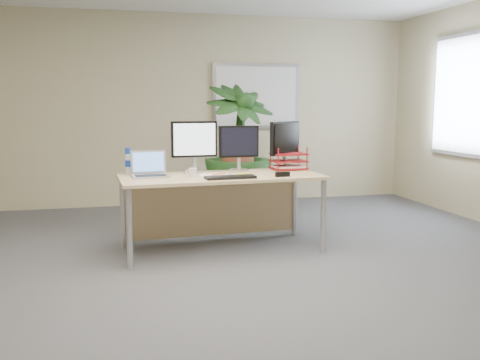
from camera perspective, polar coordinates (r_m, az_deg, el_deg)
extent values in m
plane|color=#4A4A4F|center=(4.04, 0.07, -12.81)|extent=(8.00, 8.00, 0.00)
cube|color=#BEB786|center=(7.72, -7.02, 7.39)|extent=(7.00, 0.04, 2.70)
cube|color=#B5B6BA|center=(7.92, 1.74, 8.92)|extent=(1.30, 0.03, 0.95)
cube|color=white|center=(7.90, 1.78, 8.92)|extent=(1.20, 0.01, 0.85)
cube|color=#B5B6BA|center=(7.39, 22.83, 8.34)|extent=(0.03, 1.30, 1.55)
cube|color=silver|center=(7.38, 22.70, 8.35)|extent=(0.01, 1.20, 1.45)
cube|color=tan|center=(5.22, -2.00, 0.35)|extent=(2.00, 0.93, 0.03)
cube|color=tan|center=(5.65, -2.96, -2.93)|extent=(1.85, 0.12, 0.60)
cylinder|color=#BAB9BE|center=(4.78, -11.72, -5.13)|extent=(0.05, 0.05, 0.72)
cylinder|color=#BAB9BE|center=(5.26, 8.88, -3.83)|extent=(0.05, 0.05, 0.72)
cylinder|color=#BAB9BE|center=(5.49, -12.39, -3.44)|extent=(0.05, 0.05, 0.72)
cylinder|color=#BAB9BE|center=(5.91, 5.86, -2.45)|extent=(0.05, 0.05, 0.72)
imported|color=#143412|center=(6.55, -0.25, 2.07)|extent=(1.09, 1.09, 1.50)
cylinder|color=#BAB9BE|center=(5.44, -4.87, 0.92)|extent=(0.21, 0.21, 0.02)
cylinder|color=#BAB9BE|center=(5.43, -4.88, 1.69)|extent=(0.04, 0.04, 0.13)
cube|color=black|center=(5.41, -4.91, 4.36)|extent=(0.47, 0.07, 0.36)
cube|color=white|center=(5.39, -4.86, 4.34)|extent=(0.42, 0.03, 0.32)
cylinder|color=#BAB9BE|center=(5.56, -0.13, 1.09)|extent=(0.19, 0.19, 0.02)
cylinder|color=#BAB9BE|center=(5.55, -0.13, 1.77)|extent=(0.04, 0.04, 0.11)
cube|color=black|center=(5.53, -0.13, 4.13)|extent=(0.42, 0.06, 0.32)
cube|color=black|center=(5.51, -0.06, 4.11)|extent=(0.38, 0.03, 0.29)
cylinder|color=#BAB9BE|center=(5.72, 4.77, 1.27)|extent=(0.21, 0.21, 0.02)
cylinder|color=#BAB9BE|center=(5.71, 4.78, 1.99)|extent=(0.04, 0.04, 0.12)
cube|color=black|center=(5.69, 4.81, 4.48)|extent=(0.40, 0.29, 0.35)
cube|color=black|center=(5.67, 5.02, 4.47)|extent=(0.34, 0.24, 0.31)
cube|color=#BDBDC1|center=(5.14, -9.51, 0.39)|extent=(0.35, 0.26, 0.02)
cube|color=black|center=(5.13, -9.50, 0.49)|extent=(0.30, 0.17, 0.00)
cube|color=#BDBDC1|center=(5.27, -9.75, 1.92)|extent=(0.34, 0.08, 0.22)
cube|color=#5C90ED|center=(5.27, -9.74, 1.91)|extent=(0.30, 0.06, 0.18)
cube|color=black|center=(4.98, -1.04, 0.30)|extent=(0.48, 0.18, 0.03)
cylinder|color=silver|center=(5.10, -5.06, 0.79)|extent=(0.08, 0.08, 0.08)
torus|color=silver|center=(5.10, -5.53, 0.77)|extent=(0.06, 0.01, 0.06)
cube|color=white|center=(5.17, -2.81, 0.50)|extent=(0.29, 0.23, 0.01)
cylinder|color=#FD531C|center=(5.17, -2.25, 0.64)|extent=(0.14, 0.07, 0.01)
cylinder|color=yellow|center=(5.23, 0.32, 0.62)|extent=(0.12, 0.04, 0.02)
cylinder|color=silver|center=(5.36, -11.80, 1.65)|extent=(0.07, 0.07, 0.21)
cylinder|color=#1739B2|center=(5.34, -11.84, 3.05)|extent=(0.06, 0.06, 0.06)
cylinder|color=#1739B2|center=(5.35, -11.80, 1.75)|extent=(0.07, 0.07, 0.07)
cube|color=maroon|center=(5.69, 5.18, 1.29)|extent=(0.37, 0.29, 0.02)
cube|color=maroon|center=(5.68, 5.19, 2.03)|extent=(0.37, 0.29, 0.02)
cube|color=maroon|center=(5.68, 5.20, 2.78)|extent=(0.37, 0.29, 0.02)
cube|color=white|center=(5.69, 5.18, 1.45)|extent=(0.33, 0.25, 0.02)
cube|color=black|center=(5.12, 4.56, 0.61)|extent=(0.14, 0.04, 0.05)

